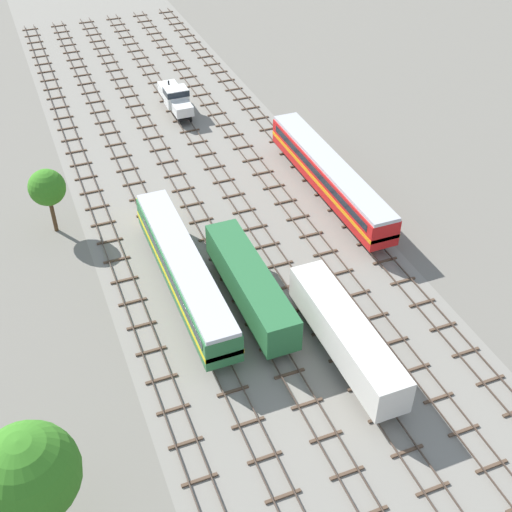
# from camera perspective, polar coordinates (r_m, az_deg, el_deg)

# --- Properties ---
(ground_plane) EXTENTS (480.00, 480.00, 0.00)m
(ground_plane) POSITION_cam_1_polar(r_m,az_deg,el_deg) (63.34, -2.10, 2.20)
(ground_plane) COLOR slate
(ballast_bed) EXTENTS (26.21, 176.00, 0.01)m
(ballast_bed) POSITION_cam_1_polar(r_m,az_deg,el_deg) (63.34, -2.10, 2.20)
(ballast_bed) COLOR gray
(ballast_bed) RESTS_ON ground
(track_far_left) EXTENTS (2.40, 126.00, 0.29)m
(track_far_left) POSITION_cam_1_polar(r_m,az_deg,el_deg) (62.05, -12.10, 0.52)
(track_far_left) COLOR #47382D
(track_far_left) RESTS_ON ground
(track_left) EXTENTS (2.40, 126.00, 0.29)m
(track_left) POSITION_cam_1_polar(r_m,az_deg,el_deg) (62.61, -8.16, 1.45)
(track_left) COLOR #47382D
(track_left) RESTS_ON ground
(track_centre_left) EXTENTS (2.40, 126.00, 0.29)m
(track_centre_left) POSITION_cam_1_polar(r_m,az_deg,el_deg) (63.48, -4.30, 2.35)
(track_centre_left) COLOR #47382D
(track_centre_left) RESTS_ON ground
(track_centre) EXTENTS (2.40, 126.00, 0.29)m
(track_centre) POSITION_cam_1_polar(r_m,az_deg,el_deg) (64.64, -0.56, 3.21)
(track_centre) COLOR #47382D
(track_centre) RESTS_ON ground
(track_centre_right) EXTENTS (2.40, 126.00, 0.29)m
(track_centre_right) POSITION_cam_1_polar(r_m,az_deg,el_deg) (66.09, 3.04, 4.03)
(track_centre_right) COLOR #47382D
(track_centre_right) RESTS_ON ground
(track_right) EXTENTS (2.40, 126.00, 0.29)m
(track_right) POSITION_cam_1_polar(r_m,az_deg,el_deg) (67.79, 6.48, 4.79)
(track_right) COLOR #47382D
(track_right) RESTS_ON ground
(freight_boxcar_centre_nearest) EXTENTS (2.87, 14.00, 3.60)m
(freight_boxcar_centre_nearest) POSITION_cam_1_polar(r_m,az_deg,el_deg) (49.67, 7.68, -6.67)
(freight_boxcar_centre_nearest) COLOR beige
(freight_boxcar_centre_nearest) RESTS_ON ground
(freight_boxcar_centre_left_near) EXTENTS (2.87, 14.00, 3.60)m
(freight_boxcar_centre_left_near) POSITION_cam_1_polar(r_m,az_deg,el_deg) (53.45, -0.51, -2.38)
(freight_boxcar_centre_left_near) COLOR #286638
(freight_boxcar_centre_left_near) RESTS_ON ground
(diesel_railcar_left_mid) EXTENTS (2.96, 20.50, 3.80)m
(diesel_railcar_left_mid) POSITION_cam_1_polar(r_m,az_deg,el_deg) (54.90, -6.18, -1.15)
(diesel_railcar_left_mid) COLOR #286638
(diesel_railcar_left_mid) RESTS_ON ground
(passenger_coach_right_midfar) EXTENTS (2.96, 22.00, 3.80)m
(passenger_coach_right_midfar) POSITION_cam_1_polar(r_m,az_deg,el_deg) (67.14, 6.28, 6.95)
(passenger_coach_right_midfar) COLOR red
(passenger_coach_right_midfar) RESTS_ON ground
(shunter_loco_centre_far) EXTENTS (2.74, 8.46, 3.10)m
(shunter_loco_centre_far) POSITION_cam_1_polar(r_m,az_deg,el_deg) (84.37, -6.88, 13.29)
(shunter_loco_centre_far) COLOR white
(shunter_loco_centre_far) RESTS_ON ground
(lineside_tree_0) EXTENTS (5.75, 5.75, 8.58)m
(lineside_tree_0) POSITION_cam_1_polar(r_m,az_deg,el_deg) (39.85, -18.85, -17.19)
(lineside_tree_0) COLOR #4C331E
(lineside_tree_0) RESTS_ON ground
(lineside_tree_1) EXTENTS (3.38, 3.38, 6.49)m
(lineside_tree_1) POSITION_cam_1_polar(r_m,az_deg,el_deg) (63.51, -17.41, 5.58)
(lineside_tree_1) COLOR #4C331E
(lineside_tree_1) RESTS_ON ground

